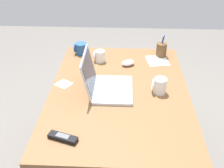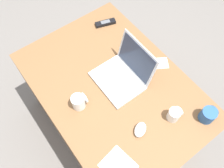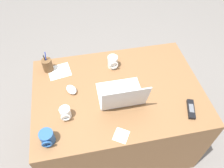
{
  "view_description": "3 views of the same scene",
  "coord_description": "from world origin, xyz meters",
  "px_view_note": "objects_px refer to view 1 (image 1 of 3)",
  "views": [
    {
      "loc": [
        -1.5,
        -0.02,
        1.74
      ],
      "look_at": [
        0.0,
        0.05,
        0.78
      ],
      "focal_mm": 45.56,
      "sensor_mm": 36.0,
      "label": 1
    },
    {
      "loc": [
        0.6,
        -0.45,
        2.1
      ],
      "look_at": [
        0.02,
        -0.02,
        0.81
      ],
      "focal_mm": 38.48,
      "sensor_mm": 36.0,
      "label": 2
    },
    {
      "loc": [
        0.24,
        1.01,
        2.04
      ],
      "look_at": [
        0.04,
        -0.01,
        0.81
      ],
      "focal_mm": 35.73,
      "sensor_mm": 36.0,
      "label": 3
    }
  ],
  "objects_px": {
    "computer_mouse": "(128,63)",
    "cordless_phone": "(63,138)",
    "coffee_mug_white": "(159,86)",
    "laptop": "(105,84)",
    "coffee_mug_tall": "(100,56)",
    "pen_holder": "(161,50)",
    "coffee_mug_spare": "(81,49)"
  },
  "relations": [
    {
      "from": "coffee_mug_tall",
      "to": "computer_mouse",
      "type": "bearing_deg",
      "value": -104.03
    },
    {
      "from": "laptop",
      "to": "coffee_mug_spare",
      "type": "bearing_deg",
      "value": 23.68
    },
    {
      "from": "computer_mouse",
      "to": "cordless_phone",
      "type": "bearing_deg",
      "value": 129.58
    },
    {
      "from": "cordless_phone",
      "to": "pen_holder",
      "type": "height_order",
      "value": "pen_holder"
    },
    {
      "from": "laptop",
      "to": "coffee_mug_tall",
      "type": "bearing_deg",
      "value": 10.02
    },
    {
      "from": "coffee_mug_tall",
      "to": "cordless_phone",
      "type": "height_order",
      "value": "coffee_mug_tall"
    },
    {
      "from": "computer_mouse",
      "to": "pen_holder",
      "type": "relative_size",
      "value": 0.55
    },
    {
      "from": "coffee_mug_tall",
      "to": "pen_holder",
      "type": "height_order",
      "value": "pen_holder"
    },
    {
      "from": "coffee_mug_white",
      "to": "coffee_mug_spare",
      "type": "bearing_deg",
      "value": 47.16
    },
    {
      "from": "coffee_mug_tall",
      "to": "laptop",
      "type": "bearing_deg",
      "value": -169.98
    },
    {
      "from": "laptop",
      "to": "coffee_mug_tall",
      "type": "xyz_separation_m",
      "value": [
        0.4,
        0.07,
        -0.01
      ]
    },
    {
      "from": "computer_mouse",
      "to": "coffee_mug_white",
      "type": "xyz_separation_m",
      "value": [
        -0.35,
        -0.19,
        0.03
      ]
    },
    {
      "from": "laptop",
      "to": "coffee_mug_spare",
      "type": "height_order",
      "value": "laptop"
    },
    {
      "from": "laptop",
      "to": "coffee_mug_white",
      "type": "height_order",
      "value": "laptop"
    },
    {
      "from": "computer_mouse",
      "to": "cordless_phone",
      "type": "xyz_separation_m",
      "value": [
        -0.8,
        0.33,
        -0.01
      ]
    },
    {
      "from": "laptop",
      "to": "pen_holder",
      "type": "distance_m",
      "value": 0.65
    },
    {
      "from": "pen_holder",
      "to": "cordless_phone",
      "type": "bearing_deg",
      "value": 148.7
    },
    {
      "from": "computer_mouse",
      "to": "coffee_mug_white",
      "type": "bearing_deg",
      "value": -179.07
    },
    {
      "from": "coffee_mug_tall",
      "to": "pen_holder",
      "type": "distance_m",
      "value": 0.48
    },
    {
      "from": "coffee_mug_white",
      "to": "cordless_phone",
      "type": "xyz_separation_m",
      "value": [
        -0.45,
        0.52,
        -0.04
      ]
    },
    {
      "from": "laptop",
      "to": "coffee_mug_spare",
      "type": "relative_size",
      "value": 3.21
    },
    {
      "from": "laptop",
      "to": "cordless_phone",
      "type": "xyz_separation_m",
      "value": [
        -0.45,
        0.18,
        -0.04
      ]
    },
    {
      "from": "coffee_mug_white",
      "to": "laptop",
      "type": "bearing_deg",
      "value": 89.28
    },
    {
      "from": "computer_mouse",
      "to": "cordless_phone",
      "type": "relative_size",
      "value": 0.61
    },
    {
      "from": "laptop",
      "to": "cordless_phone",
      "type": "relative_size",
      "value": 2.02
    },
    {
      "from": "computer_mouse",
      "to": "coffee_mug_spare",
      "type": "distance_m",
      "value": 0.41
    },
    {
      "from": "coffee_mug_tall",
      "to": "pen_holder",
      "type": "relative_size",
      "value": 0.49
    },
    {
      "from": "laptop",
      "to": "pen_holder",
      "type": "xyz_separation_m",
      "value": [
        0.51,
        -0.4,
        0.0
      ]
    },
    {
      "from": "coffee_mug_white",
      "to": "pen_holder",
      "type": "relative_size",
      "value": 0.56
    },
    {
      "from": "coffee_mug_spare",
      "to": "computer_mouse",
      "type": "bearing_deg",
      "value": -115.17
    },
    {
      "from": "coffee_mug_white",
      "to": "coffee_mug_tall",
      "type": "height_order",
      "value": "coffee_mug_white"
    },
    {
      "from": "computer_mouse",
      "to": "coffee_mug_tall",
      "type": "xyz_separation_m",
      "value": [
        0.05,
        0.21,
        0.02
      ]
    }
  ]
}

